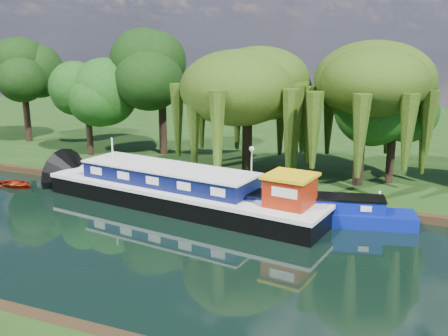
% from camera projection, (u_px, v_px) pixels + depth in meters
% --- Properties ---
extents(ground, '(120.00, 120.00, 0.00)m').
position_uv_depth(ground, '(170.00, 244.00, 24.57)').
color(ground, black).
extents(far_bank, '(120.00, 52.00, 0.45)m').
position_uv_depth(far_bank, '(318.00, 131.00, 54.97)').
color(far_bank, black).
rests_on(far_bank, ground).
extents(dutch_barge, '(18.73, 6.78, 3.87)m').
position_uv_depth(dutch_barge, '(184.00, 191.00, 30.05)').
color(dutch_barge, black).
rests_on(dutch_barge, ground).
extents(narrowboat, '(11.57, 4.29, 1.67)m').
position_uv_depth(narrowboat, '(309.00, 211.00, 27.67)').
color(narrowboat, navy).
rests_on(narrowboat, ground).
extents(red_dinghy, '(2.98, 2.25, 0.58)m').
position_uv_depth(red_dinghy, '(16.00, 187.00, 34.49)').
color(red_dinghy, maroon).
rests_on(red_dinghy, ground).
extents(willow_left, '(7.10, 7.10, 8.51)m').
position_uv_depth(willow_left, '(248.00, 89.00, 34.07)').
color(willow_left, black).
rests_on(willow_left, far_bank).
extents(willow_right, '(6.99, 6.99, 8.51)m').
position_uv_depth(willow_right, '(363.00, 91.00, 31.90)').
color(willow_right, black).
rests_on(willow_right, far_bank).
extents(tree_far_left, '(4.82, 4.82, 7.76)m').
position_uv_depth(tree_far_left, '(87.00, 92.00, 41.08)').
color(tree_far_left, black).
rests_on(tree_far_left, far_bank).
extents(tree_far_back, '(5.25, 5.25, 8.82)m').
position_uv_depth(tree_far_back, '(23.00, 76.00, 46.96)').
color(tree_far_back, black).
rests_on(tree_far_back, far_bank).
extents(tree_far_mid, '(5.82, 5.82, 9.52)m').
position_uv_depth(tree_far_mid, '(161.00, 76.00, 41.26)').
color(tree_far_mid, black).
rests_on(tree_far_mid, far_bank).
extents(tree_far_right, '(4.68, 4.68, 7.65)m').
position_uv_depth(tree_far_right, '(395.00, 105.00, 32.65)').
color(tree_far_right, black).
rests_on(tree_far_right, far_bank).
extents(lamppost, '(0.36, 0.36, 2.56)m').
position_uv_depth(lamppost, '(252.00, 155.00, 33.20)').
color(lamppost, silver).
rests_on(lamppost, far_bank).
extents(mooring_posts, '(19.16, 0.16, 1.00)m').
position_uv_depth(mooring_posts, '(226.00, 182.00, 32.05)').
color(mooring_posts, silver).
rests_on(mooring_posts, far_bank).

